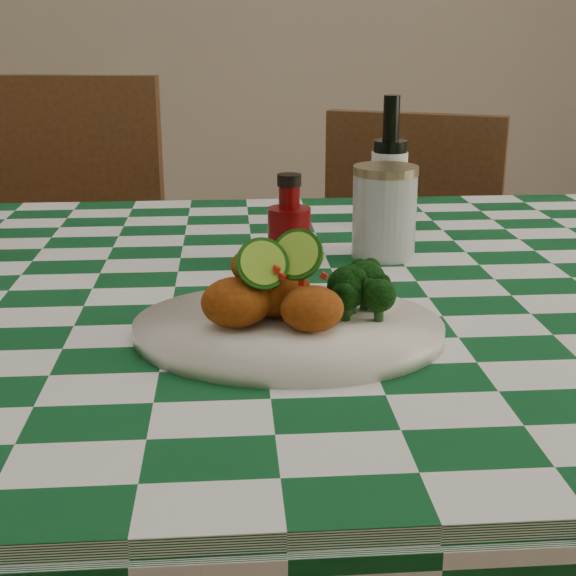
{
  "coord_description": "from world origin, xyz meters",
  "views": [
    {
      "loc": [
        -0.03,
        -0.96,
        1.1
      ],
      "look_at": [
        0.03,
        -0.18,
        0.84
      ],
      "focal_mm": 50.0,
      "sensor_mm": 36.0,
      "label": 1
    }
  ],
  "objects_px": {
    "plate": "(288,330)",
    "beer_bottle": "(390,162)",
    "ketchup_bottle": "(289,221)",
    "wooden_chair_right": "(389,327)",
    "wooden_chair_left": "(49,308)",
    "mason_jar": "(384,212)",
    "dining_table": "(260,548)",
    "fried_chicken_pile": "(283,282)"
  },
  "relations": [
    {
      "from": "plate",
      "to": "beer_bottle",
      "type": "height_order",
      "value": "beer_bottle"
    },
    {
      "from": "plate",
      "to": "ketchup_bottle",
      "type": "relative_size",
      "value": 2.57
    },
    {
      "from": "wooden_chair_right",
      "to": "ketchup_bottle",
      "type": "bearing_deg",
      "value": -89.58
    },
    {
      "from": "plate",
      "to": "wooden_chair_left",
      "type": "distance_m",
      "value": 1.1
    },
    {
      "from": "plate",
      "to": "wooden_chair_left",
      "type": "bearing_deg",
      "value": 116.3
    },
    {
      "from": "plate",
      "to": "mason_jar",
      "type": "bearing_deg",
      "value": 62.28
    },
    {
      "from": "beer_bottle",
      "to": "wooden_chair_left",
      "type": "bearing_deg",
      "value": 144.99
    },
    {
      "from": "dining_table",
      "to": "beer_bottle",
      "type": "xyz_separation_m",
      "value": [
        0.22,
        0.3,
        0.5
      ]
    },
    {
      "from": "fried_chicken_pile",
      "to": "ketchup_bottle",
      "type": "xyz_separation_m",
      "value": [
        0.03,
        0.26,
        0.0
      ]
    },
    {
      "from": "fried_chicken_pile",
      "to": "mason_jar",
      "type": "relative_size",
      "value": 1.05
    },
    {
      "from": "wooden_chair_left",
      "to": "wooden_chair_right",
      "type": "relative_size",
      "value": 1.09
    },
    {
      "from": "wooden_chair_left",
      "to": "beer_bottle",
      "type": "bearing_deg",
      "value": -27.03
    },
    {
      "from": "mason_jar",
      "to": "wooden_chair_right",
      "type": "bearing_deg",
      "value": 76.72
    },
    {
      "from": "dining_table",
      "to": "ketchup_bottle",
      "type": "bearing_deg",
      "value": 57.97
    },
    {
      "from": "beer_bottle",
      "to": "wooden_chair_right",
      "type": "distance_m",
      "value": 0.59
    },
    {
      "from": "plate",
      "to": "wooden_chair_right",
      "type": "bearing_deg",
      "value": 71.45
    },
    {
      "from": "ketchup_bottle",
      "to": "beer_bottle",
      "type": "height_order",
      "value": "beer_bottle"
    },
    {
      "from": "dining_table",
      "to": "wooden_chair_left",
      "type": "xyz_separation_m",
      "value": [
        -0.44,
        0.77,
        0.1
      ]
    },
    {
      "from": "fried_chicken_pile",
      "to": "mason_jar",
      "type": "bearing_deg",
      "value": 61.58
    },
    {
      "from": "fried_chicken_pile",
      "to": "ketchup_bottle",
      "type": "relative_size",
      "value": 1.06
    },
    {
      "from": "mason_jar",
      "to": "wooden_chair_left",
      "type": "bearing_deg",
      "value": 134.02
    },
    {
      "from": "ketchup_bottle",
      "to": "wooden_chair_right",
      "type": "relative_size",
      "value": 0.14
    },
    {
      "from": "mason_jar",
      "to": "beer_bottle",
      "type": "bearing_deg",
      "value": 77.06
    },
    {
      "from": "ketchup_bottle",
      "to": "beer_bottle",
      "type": "relative_size",
      "value": 0.61
    },
    {
      "from": "dining_table",
      "to": "fried_chicken_pile",
      "type": "xyz_separation_m",
      "value": [
        0.02,
        -0.18,
        0.45
      ]
    },
    {
      "from": "dining_table",
      "to": "mason_jar",
      "type": "distance_m",
      "value": 0.51
    },
    {
      "from": "mason_jar",
      "to": "dining_table",
      "type": "bearing_deg",
      "value": -147.25
    },
    {
      "from": "ketchup_bottle",
      "to": "wooden_chair_left",
      "type": "relative_size",
      "value": 0.13
    },
    {
      "from": "plate",
      "to": "fried_chicken_pile",
      "type": "distance_m",
      "value": 0.05
    },
    {
      "from": "plate",
      "to": "mason_jar",
      "type": "height_order",
      "value": "mason_jar"
    },
    {
      "from": "ketchup_bottle",
      "to": "fried_chicken_pile",
      "type": "bearing_deg",
      "value": -95.71
    },
    {
      "from": "plate",
      "to": "wooden_chair_left",
      "type": "relative_size",
      "value": 0.33
    },
    {
      "from": "dining_table",
      "to": "plate",
      "type": "height_order",
      "value": "plate"
    },
    {
      "from": "beer_bottle",
      "to": "wooden_chair_right",
      "type": "xyz_separation_m",
      "value": [
        0.09,
        0.39,
        -0.44
      ]
    },
    {
      "from": "wooden_chair_right",
      "to": "dining_table",
      "type": "bearing_deg",
      "value": -90.53
    },
    {
      "from": "dining_table",
      "to": "plate",
      "type": "xyz_separation_m",
      "value": [
        0.03,
        -0.18,
        0.4
      ]
    },
    {
      "from": "plate",
      "to": "mason_jar",
      "type": "distance_m",
      "value": 0.34
    },
    {
      "from": "beer_bottle",
      "to": "wooden_chair_left",
      "type": "height_order",
      "value": "beer_bottle"
    },
    {
      "from": "wooden_chair_left",
      "to": "fried_chicken_pile",
      "type": "bearing_deg",
      "value": -55.95
    },
    {
      "from": "plate",
      "to": "ketchup_bottle",
      "type": "xyz_separation_m",
      "value": [
        0.02,
        0.26,
        0.05
      ]
    },
    {
      "from": "ketchup_bottle",
      "to": "mason_jar",
      "type": "xyz_separation_m",
      "value": [
        0.14,
        0.04,
        0.0
      ]
    },
    {
      "from": "wooden_chair_left",
      "to": "wooden_chair_right",
      "type": "xyz_separation_m",
      "value": [
        0.76,
        -0.07,
        -0.04
      ]
    }
  ]
}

